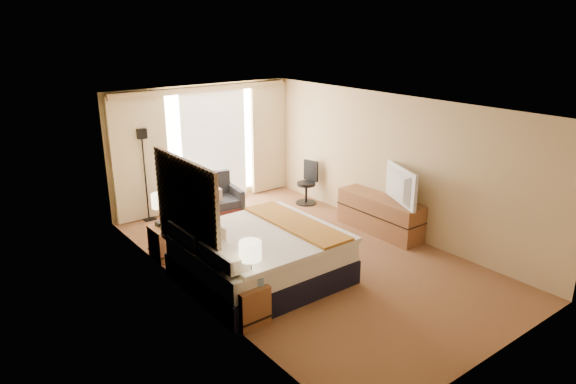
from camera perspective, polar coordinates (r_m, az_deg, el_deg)
floor at (r=8.88m, az=1.89°, el=-7.20°), size 4.20×7.00×0.02m
ceiling at (r=8.10m, az=2.08°, el=9.62°), size 4.20×7.00×0.02m
wall_back at (r=11.22m, az=-9.47°, el=5.10°), size 4.20×0.02×2.60m
wall_front at (r=6.29m, az=22.81°, el=-6.90°), size 4.20×0.02×2.60m
wall_left at (r=7.32m, az=-10.85°, el=-2.22°), size 0.02×7.00×2.60m
wall_right at (r=9.82m, az=11.51°, el=3.06°), size 0.02×7.00×2.60m
headboard at (r=7.51m, az=-11.26°, el=-1.86°), size 0.06×1.85×1.50m
nightstand_left at (r=7.02m, az=-4.63°, el=-12.12°), size 0.45×0.52×0.55m
nightstand_right at (r=9.01m, az=-13.38°, el=-5.40°), size 0.45×0.52×0.55m
media_dresser at (r=9.91m, az=10.13°, el=-2.48°), size 0.50×1.80×0.70m
window at (r=11.31m, az=-8.29°, el=5.36°), size 2.30×0.02×2.30m
curtains at (r=11.10m, az=-9.24°, el=5.54°), size 4.12×0.19×2.56m
bed at (r=7.98m, az=-3.07°, el=-7.11°), size 2.27×2.08×1.10m
loveseat at (r=10.51m, az=-9.31°, el=-1.51°), size 1.54×0.97×0.90m
floor_lamp at (r=10.47m, az=-15.77°, el=3.85°), size 0.24×0.24×1.88m
desk_chair at (r=11.31m, az=2.19°, el=0.83°), size 0.46×0.46×0.95m
lamp_left at (r=6.65m, az=-4.22°, el=-6.62°), size 0.29×0.29×0.62m
lamp_right at (r=8.76m, az=-14.04°, el=-1.02°), size 0.28×0.28×0.59m
tissue_box at (r=6.83m, az=-3.23°, el=-9.86°), size 0.15×0.15×0.10m
telephone at (r=8.97m, az=-13.82°, el=-3.38°), size 0.22×0.19×0.08m
television at (r=9.43m, az=11.80°, el=0.73°), size 0.62×1.12×0.67m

